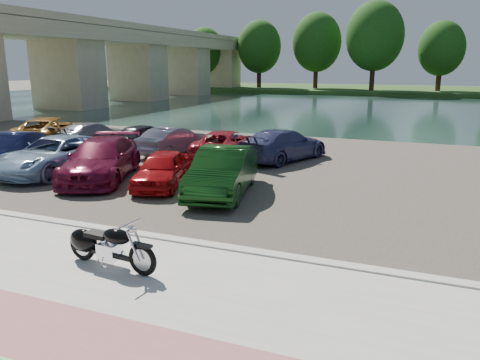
# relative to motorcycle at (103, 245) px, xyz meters

# --- Properties ---
(ground) EXTENTS (200.00, 200.00, 0.00)m
(ground) POSITION_rel_motorcycle_xyz_m (1.04, -0.15, -0.56)
(ground) COLOR #595447
(ground) RESTS_ON ground
(promenade) EXTENTS (60.00, 6.00, 0.10)m
(promenade) POSITION_rel_motorcycle_xyz_m (1.04, -1.15, -0.51)
(promenade) COLOR #B3B1A9
(promenade) RESTS_ON ground
(pink_path) EXTENTS (60.00, 2.00, 0.01)m
(pink_path) POSITION_rel_motorcycle_xyz_m (1.04, -2.65, -0.46)
(pink_path) COLOR #A25B60
(pink_path) RESTS_ON promenade
(kerb) EXTENTS (60.00, 0.30, 0.14)m
(kerb) POSITION_rel_motorcycle_xyz_m (1.04, 1.85, -0.49)
(kerb) COLOR #B3B1A9
(kerb) RESTS_ON ground
(parking_lot) EXTENTS (60.00, 18.00, 0.04)m
(parking_lot) POSITION_rel_motorcycle_xyz_m (1.04, 10.85, -0.54)
(parking_lot) COLOR #403A34
(parking_lot) RESTS_ON ground
(river) EXTENTS (120.00, 40.00, 0.00)m
(river) POSITION_rel_motorcycle_xyz_m (1.04, 39.85, -0.56)
(river) COLOR #1B302C
(river) RESTS_ON ground
(far_bank) EXTENTS (120.00, 24.00, 0.60)m
(far_bank) POSITION_rel_motorcycle_xyz_m (1.04, 71.85, -0.26)
(far_bank) COLOR #27481A
(far_bank) RESTS_ON ground
(bridge) EXTENTS (7.00, 56.00, 8.55)m
(bridge) POSITION_rel_motorcycle_xyz_m (-26.96, 40.88, 4.96)
(bridge) COLOR tan
(bridge) RESTS_ON ground
(far_trees) EXTENTS (70.25, 10.68, 12.52)m
(far_trees) POSITION_rel_motorcycle_xyz_m (5.40, 65.64, 6.93)
(far_trees) COLOR #311E11
(far_trees) RESTS_ON far_bank
(motorcycle) EXTENTS (2.33, 0.75, 1.05)m
(motorcycle) POSITION_rel_motorcycle_xyz_m (0.00, 0.00, 0.00)
(motorcycle) COLOR black
(motorcycle) RESTS_ON promenade
(car_1) EXTENTS (2.54, 4.54, 1.42)m
(car_1) POSITION_rel_motorcycle_xyz_m (-10.01, 6.83, 0.19)
(car_1) COLOR #121639
(car_1) RESTS_ON parking_lot
(car_2) EXTENTS (2.53, 5.26, 1.45)m
(car_2) POSITION_rel_motorcycle_xyz_m (-7.42, 6.68, 0.20)
(car_2) COLOR #86A2C3
(car_2) RESTS_ON parking_lot
(car_3) EXTENTS (3.83, 5.60, 1.50)m
(car_3) POSITION_rel_motorcycle_xyz_m (-5.09, 6.50, 0.23)
(car_3) COLOR maroon
(car_3) RESTS_ON parking_lot
(car_4) EXTENTS (2.38, 3.92, 1.25)m
(car_4) POSITION_rel_motorcycle_xyz_m (-2.41, 6.39, 0.10)
(car_4) COLOR #AD0B0F
(car_4) RESTS_ON parking_lot
(car_5) EXTENTS (2.49, 4.88, 1.53)m
(car_5) POSITION_rel_motorcycle_xyz_m (-0.04, 6.27, 0.25)
(car_5) COLOR #0F3810
(car_5) RESTS_ON parking_lot
(car_6) EXTENTS (4.16, 5.96, 1.51)m
(car_6) POSITION_rel_motorcycle_xyz_m (-12.56, 11.86, 0.23)
(car_6) COLOR #9B6A23
(car_6) RESTS_ON parking_lot
(car_7) EXTENTS (2.20, 4.58, 1.29)m
(car_7) POSITION_rel_motorcycle_xyz_m (-10.14, 12.25, 0.12)
(car_7) COLOR gray
(car_7) RESTS_ON parking_lot
(car_8) EXTENTS (1.92, 3.91, 1.28)m
(car_8) POSITION_rel_motorcycle_xyz_m (-7.37, 12.80, 0.12)
(car_8) COLOR black
(car_8) RESTS_ON parking_lot
(car_9) EXTENTS (1.99, 4.16, 1.32)m
(car_9) POSITION_rel_motorcycle_xyz_m (-5.13, 11.95, 0.14)
(car_9) COLOR slate
(car_9) RESTS_ON parking_lot
(car_10) EXTENTS (2.69, 4.87, 1.29)m
(car_10) POSITION_rel_motorcycle_xyz_m (-2.46, 11.98, 0.12)
(car_10) COLOR maroon
(car_10) RESTS_ON parking_lot
(car_11) EXTENTS (3.56, 5.24, 1.41)m
(car_11) POSITION_rel_motorcycle_xyz_m (0.18, 12.50, 0.18)
(car_11) COLOR navy
(car_11) RESTS_ON parking_lot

